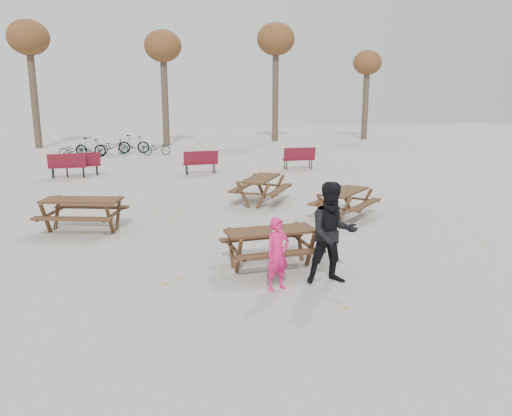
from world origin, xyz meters
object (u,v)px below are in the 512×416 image
object	(u,v)px
child	(278,254)
picnic_table_far	(261,190)
soda_bottle	(274,228)
picnic_table_north	(83,215)
adult	(332,233)
main_picnic_table	(271,239)
picnic_table_east	(345,204)
food_tray	(277,230)

from	to	relation	value
child	picnic_table_far	distance (m)	7.24
soda_bottle	picnic_table_north	size ratio (longest dim) A/B	0.09
adult	picnic_table_far	distance (m)	7.03
soda_bottle	picnic_table_north	bearing A→B (deg)	132.50
adult	picnic_table_far	size ratio (longest dim) A/B	0.99
main_picnic_table	picnic_table_north	xyz separation A→B (m)	(-3.72, 3.93, -0.17)
soda_bottle	picnic_table_far	bearing A→B (deg)	74.67
soda_bottle	child	world-z (taller)	child
picnic_table_east	picnic_table_far	distance (m)	3.04
picnic_table_north	food_tray	bearing A→B (deg)	-26.40
child	picnic_table_far	world-z (taller)	child
main_picnic_table	food_tray	size ratio (longest dim) A/B	10.00
main_picnic_table	food_tray	bearing A→B (deg)	-49.28
soda_bottle	picnic_table_far	xyz separation A→B (m)	(1.63, 5.94, -0.43)
child	main_picnic_table	bearing A→B (deg)	59.56
main_picnic_table	soda_bottle	size ratio (longest dim) A/B	10.59
food_tray	picnic_table_north	xyz separation A→B (m)	(-3.81, 4.04, -0.37)
soda_bottle	picnic_table_far	size ratio (longest dim) A/B	0.09
main_picnic_table	soda_bottle	distance (m)	0.30
picnic_table_far	picnic_table_east	bearing A→B (deg)	-110.85
soda_bottle	picnic_table_far	world-z (taller)	soda_bottle
child	picnic_table_north	size ratio (longest dim) A/B	0.68
main_picnic_table	picnic_table_north	distance (m)	5.41
adult	soda_bottle	bearing A→B (deg)	136.34
picnic_table_east	picnic_table_far	xyz separation A→B (m)	(-1.68, 2.53, 0.03)
child	adult	world-z (taller)	adult
soda_bottle	picnic_table_east	xyz separation A→B (m)	(3.31, 3.40, -0.46)
picnic_table_north	picnic_table_far	distance (m)	5.68
picnic_table_east	child	bearing A→B (deg)	-168.19
adult	picnic_table_far	xyz separation A→B (m)	(0.85, 6.96, -0.54)
adult	picnic_table_north	distance (m)	6.83
picnic_table_north	main_picnic_table	bearing A→B (deg)	-26.33
food_tray	picnic_table_far	size ratio (longest dim) A/B	0.09
adult	picnic_table_east	xyz separation A→B (m)	(2.53, 4.43, -0.56)
picnic_table_east	picnic_table_north	size ratio (longest dim) A/B	0.93
main_picnic_table	child	size ratio (longest dim) A/B	1.35
adult	picnic_table_far	world-z (taller)	adult
soda_bottle	adult	world-z (taller)	adult
child	picnic_table_north	distance (m)	6.17
picnic_table_north	picnic_table_east	bearing A→B (deg)	14.82
picnic_table_north	picnic_table_far	size ratio (longest dim) A/B	1.01
adult	picnic_table_north	bearing A→B (deg)	140.50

